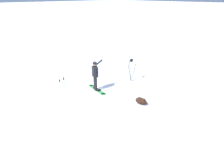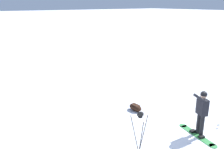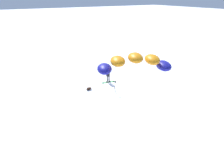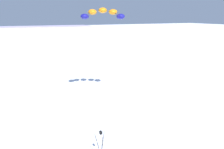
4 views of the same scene
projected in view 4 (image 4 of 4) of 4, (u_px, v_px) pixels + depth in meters
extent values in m
ellipsoid|color=navy|center=(121.00, 16.00, 18.52)|extent=(0.99, 1.13, 0.44)
ellipsoid|color=orange|center=(113.00, 12.00, 18.39)|extent=(0.99, 1.13, 0.44)
ellipsoid|color=orange|center=(103.00, 10.00, 18.31)|extent=(0.99, 1.13, 0.44)
ellipsoid|color=orange|center=(92.00, 12.00, 18.29)|extent=(0.99, 1.13, 0.44)
ellipsoid|color=navy|center=(85.00, 16.00, 18.34)|extent=(0.99, 1.13, 0.44)
cylinder|color=#262628|center=(102.00, 147.00, 11.58)|extent=(0.06, 0.33, 1.29)
cylinder|color=#262628|center=(103.00, 144.00, 11.84)|extent=(0.29, 0.19, 1.29)
cylinder|color=#262628|center=(98.00, 145.00, 11.71)|extent=(0.31, 0.15, 1.29)
cube|color=black|center=(101.00, 134.00, 11.55)|extent=(0.10, 0.10, 0.06)
cube|color=black|center=(101.00, 132.00, 11.53)|extent=(0.12, 0.16, 0.10)
cube|color=#AFA3CD|center=(28.00, 34.00, 63.64)|extent=(36.18, 11.58, 3.97)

